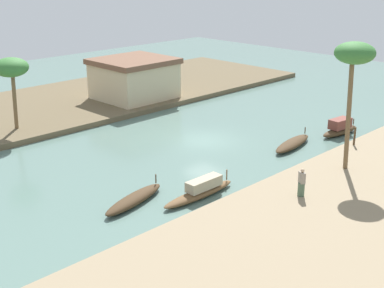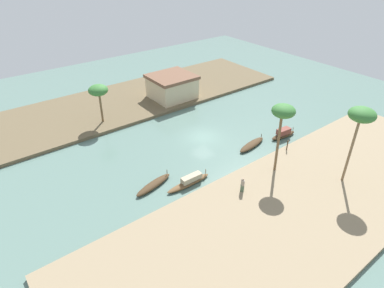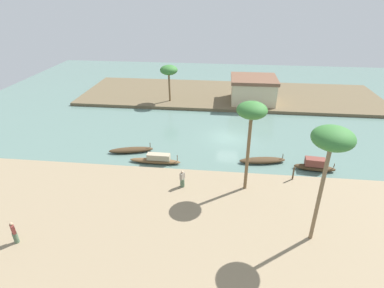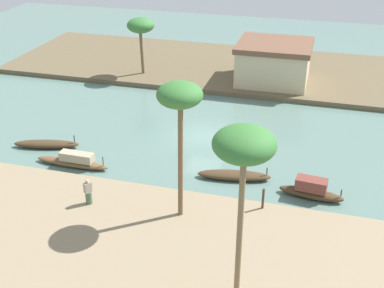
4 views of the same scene
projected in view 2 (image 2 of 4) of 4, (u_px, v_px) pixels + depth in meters
name	position (u px, v px, depth m)	size (l,w,h in m)	color
river_water	(203.00, 137.00, 40.45)	(76.92, 76.92, 0.00)	slate
riverbank_left	(304.00, 201.00, 29.96)	(46.20, 14.46, 0.43)	#937F60
riverbank_right	(143.00, 97.00, 50.72)	(46.20, 14.46, 0.43)	brown
sampan_open_hull	(252.00, 145.00, 38.40)	(4.69, 1.82, 0.93)	#47331E
sampan_with_red_awning	(154.00, 185.00, 31.97)	(4.68, 2.03, 0.97)	#47331E
sampan_midstream	(189.00, 182.00, 32.20)	(5.09, 0.93, 1.02)	brown
sampan_upstream_small	(283.00, 134.00, 40.12)	(3.86, 1.29, 1.24)	#47331E
person_on_near_bank	(242.00, 186.00, 30.55)	(0.50, 0.50, 1.54)	#4C664C
mooring_post	(287.00, 145.00, 36.86)	(0.14, 0.14, 1.25)	#4C3823
palm_tree_left_near	(283.00, 113.00, 30.37)	(2.30, 2.30, 7.55)	brown
palm_tree_left_far	(362.00, 117.00, 28.54)	(2.44, 2.44, 8.11)	#7F6647
palm_tree_right_tall	(98.00, 91.00, 40.58)	(2.51, 2.51, 5.30)	brown
riverside_building	(172.00, 86.00, 49.05)	(6.56, 6.12, 3.57)	beige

